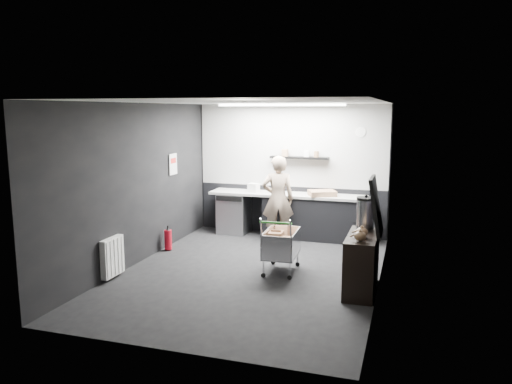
% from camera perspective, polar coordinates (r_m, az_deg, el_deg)
% --- Properties ---
extents(floor, '(5.50, 5.50, 0.00)m').
position_cam_1_polar(floor, '(8.10, -0.66, -9.21)').
color(floor, black).
rests_on(floor, ground).
extents(ceiling, '(5.50, 5.50, 0.00)m').
position_cam_1_polar(ceiling, '(7.68, -0.69, 10.25)').
color(ceiling, white).
rests_on(ceiling, wall_back).
extents(wall_back, '(5.50, 0.00, 5.50)m').
position_cam_1_polar(wall_back, '(10.40, 4.03, 2.57)').
color(wall_back, black).
rests_on(wall_back, floor).
extents(wall_front, '(5.50, 0.00, 5.50)m').
position_cam_1_polar(wall_front, '(5.28, -9.98, -4.30)').
color(wall_front, black).
rests_on(wall_front, floor).
extents(wall_left, '(0.00, 5.50, 5.50)m').
position_cam_1_polar(wall_left, '(8.60, -13.45, 0.88)').
color(wall_left, black).
rests_on(wall_left, floor).
extents(wall_right, '(0.00, 5.50, 5.50)m').
position_cam_1_polar(wall_right, '(7.41, 14.19, -0.49)').
color(wall_right, black).
rests_on(wall_right, floor).
extents(kitchen_wall_panel, '(3.95, 0.02, 1.70)m').
position_cam_1_polar(kitchen_wall_panel, '(10.33, 4.03, 5.31)').
color(kitchen_wall_panel, '#AFAFAB').
rests_on(kitchen_wall_panel, wall_back).
extents(dado_panel, '(3.95, 0.02, 1.00)m').
position_cam_1_polar(dado_panel, '(10.52, 3.95, -2.05)').
color(dado_panel, black).
rests_on(dado_panel, wall_back).
extents(floating_shelf, '(1.20, 0.22, 0.04)m').
position_cam_1_polar(floating_shelf, '(10.20, 4.97, 3.94)').
color(floating_shelf, black).
rests_on(floating_shelf, wall_back).
extents(wall_clock, '(0.20, 0.03, 0.20)m').
position_cam_1_polar(wall_clock, '(10.07, 11.86, 6.73)').
color(wall_clock, white).
rests_on(wall_clock, wall_back).
extents(poster, '(0.02, 0.30, 0.40)m').
position_cam_1_polar(poster, '(9.69, -9.47, 3.15)').
color(poster, silver).
rests_on(poster, wall_left).
extents(poster_red_band, '(0.02, 0.22, 0.10)m').
position_cam_1_polar(poster_red_band, '(9.69, -9.46, 3.56)').
color(poster_red_band, red).
rests_on(poster_red_band, poster).
extents(radiator, '(0.10, 0.50, 0.60)m').
position_cam_1_polar(radiator, '(8.04, -16.10, -7.13)').
color(radiator, white).
rests_on(radiator, wall_left).
extents(ceiling_strip, '(2.40, 0.20, 0.04)m').
position_cam_1_polar(ceiling_strip, '(9.45, 2.84, 9.91)').
color(ceiling_strip, white).
rests_on(ceiling_strip, ceiling).
extents(prep_counter, '(3.20, 0.61, 0.90)m').
position_cam_1_polar(prep_counter, '(10.20, 4.28, -2.66)').
color(prep_counter, black).
rests_on(prep_counter, floor).
extents(person, '(0.72, 0.57, 1.71)m').
position_cam_1_polar(person, '(9.74, 2.52, -0.83)').
color(person, beige).
rests_on(person, floor).
extents(shopping_cart, '(0.53, 0.86, 0.92)m').
position_cam_1_polar(shopping_cart, '(8.04, 2.88, -6.11)').
color(shopping_cart, silver).
rests_on(shopping_cart, floor).
extents(sideboard, '(0.47, 1.11, 1.66)m').
position_cam_1_polar(sideboard, '(7.35, 12.12, -7.04)').
color(sideboard, black).
rests_on(sideboard, floor).
extents(fire_extinguisher, '(0.14, 0.14, 0.45)m').
position_cam_1_polar(fire_extinguisher, '(9.41, -10.01, -5.31)').
color(fire_extinguisher, '#A90B1A').
rests_on(fire_extinguisher, floor).
extents(cardboard_box, '(0.63, 0.57, 0.10)m').
position_cam_1_polar(cardboard_box, '(9.94, 7.56, -0.13)').
color(cardboard_box, '#9C7453').
rests_on(cardboard_box, prep_counter).
extents(pink_tub, '(0.18, 0.18, 0.18)m').
position_cam_1_polar(pink_tub, '(10.19, 2.36, 0.39)').
color(pink_tub, beige).
rests_on(pink_tub, prep_counter).
extents(white_container, '(0.24, 0.21, 0.18)m').
position_cam_1_polar(white_container, '(10.27, -0.28, 0.48)').
color(white_container, white).
rests_on(white_container, prep_counter).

